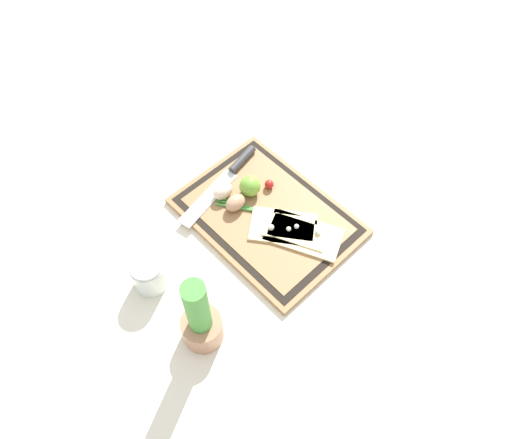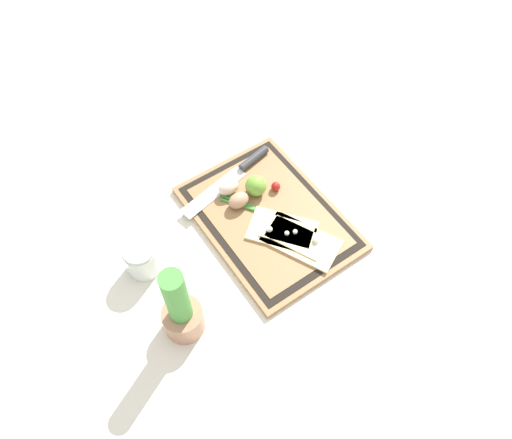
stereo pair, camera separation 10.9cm
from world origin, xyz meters
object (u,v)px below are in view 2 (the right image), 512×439
object	(u,v)px
lime	(256,186)
herb_pot	(181,311)
pizza_slice_near	(300,240)
cherry_tomato_red	(276,186)
pizza_slice_far	(283,231)
knife	(240,170)
sauce_jar	(142,260)
egg_pink	(229,187)
egg_brown	(239,200)

from	to	relation	value
lime	herb_pot	distance (m)	0.41
pizza_slice_near	cherry_tomato_red	xyz separation A→B (m)	(0.17, -0.05, 0.01)
pizza_slice_far	lime	distance (m)	0.15
knife	pizza_slice_near	bearing A→B (deg)	179.78
pizza_slice_near	sauce_jar	size ratio (longest dim) A/B	2.29
pizza_slice_near	lime	bearing A→B (deg)	1.43
pizza_slice_near	lime	distance (m)	0.19
lime	sauce_jar	xyz separation A→B (m)	(-0.02, 0.35, -0.01)
pizza_slice_near	egg_pink	bearing A→B (deg)	15.35
egg_pink	sauce_jar	world-z (taller)	sauce_jar
cherry_tomato_red	herb_pot	distance (m)	0.44
egg_pink	herb_pot	xyz separation A→B (m)	(-0.25, 0.29, 0.05)
cherry_tomato_red	sauce_jar	distance (m)	0.40
pizza_slice_far	sauce_jar	xyz separation A→B (m)	(0.12, 0.34, 0.02)
egg_brown	lime	size ratio (longest dim) A/B	1.02
egg_brown	egg_pink	world-z (taller)	same
egg_pink	sauce_jar	distance (m)	0.30
lime	cherry_tomato_red	world-z (taller)	lime
pizza_slice_far	sauce_jar	distance (m)	0.36
pizza_slice_near	sauce_jar	world-z (taller)	sauce_jar
egg_brown	lime	distance (m)	0.06
pizza_slice_near	herb_pot	distance (m)	0.36
knife	sauce_jar	bearing A→B (deg)	106.56
pizza_slice_near	knife	xyz separation A→B (m)	(0.27, -0.00, 0.00)
egg_pink	lime	world-z (taller)	lime
cherry_tomato_red	sauce_jar	bearing A→B (deg)	90.10
pizza_slice_near	sauce_jar	xyz separation A→B (m)	(0.17, 0.36, 0.02)
herb_pot	pizza_slice_far	bearing A→B (deg)	-78.30
pizza_slice_near	knife	distance (m)	0.27
knife	lime	world-z (taller)	lime
knife	egg_pink	bearing A→B (deg)	122.02
sauce_jar	herb_pot	bearing A→B (deg)	-178.21
egg_brown	egg_pink	distance (m)	0.05
cherry_tomato_red	egg_pink	bearing A→B (deg)	59.18
egg_brown	sauce_jar	size ratio (longest dim) A/B	0.61
pizza_slice_far	knife	size ratio (longest dim) A/B	0.64
egg_pink	sauce_jar	xyz separation A→B (m)	(-0.07, 0.29, 0.00)
herb_pot	sauce_jar	xyz separation A→B (m)	(0.19, 0.01, -0.04)
pizza_slice_far	knife	world-z (taller)	pizza_slice_far
knife	lime	size ratio (longest dim) A/B	5.46
pizza_slice_near	egg_brown	size ratio (longest dim) A/B	3.72
egg_brown	herb_pot	bearing A→B (deg)	125.43
herb_pot	sauce_jar	world-z (taller)	herb_pot
pizza_slice_near	egg_pink	xyz separation A→B (m)	(0.23, 0.06, 0.02)
egg_pink	sauce_jar	bearing A→B (deg)	102.65
egg_pink	sauce_jar	size ratio (longest dim) A/B	0.61
pizza_slice_near	egg_pink	world-z (taller)	egg_pink
egg_brown	cherry_tomato_red	bearing A→B (deg)	-97.08
pizza_slice_near	knife	bearing A→B (deg)	-0.22
pizza_slice_far	egg_pink	bearing A→B (deg)	13.50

